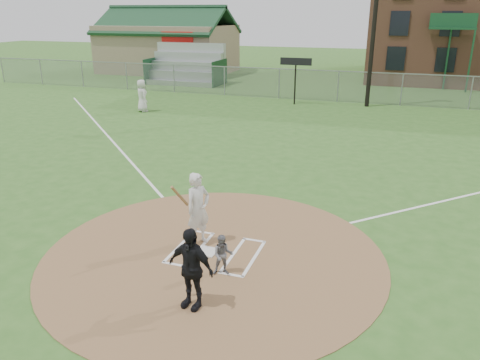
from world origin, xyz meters
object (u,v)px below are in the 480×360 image
(home_plate, at_px, (207,251))
(umpire, at_px, (191,268))
(ondeck_player, at_px, (142,96))
(catcher, at_px, (223,255))
(batter_at_plate, at_px, (198,209))

(home_plate, bearing_deg, umpire, -75.19)
(home_plate, distance_m, ondeck_player, 18.18)
(home_plate, distance_m, umpire, 2.41)
(catcher, xyz_separation_m, umpire, (-0.16, -1.35, 0.39))
(home_plate, relative_size, catcher, 0.49)
(ondeck_player, xyz_separation_m, batter_at_plate, (10.01, -14.52, 0.04))
(catcher, relative_size, ondeck_player, 0.51)
(home_plate, height_order, batter_at_plate, batter_at_plate)
(umpire, bearing_deg, ondeck_player, 132.67)
(catcher, bearing_deg, umpire, -117.42)
(catcher, bearing_deg, home_plate, 111.38)
(catcher, bearing_deg, batter_at_plate, 112.57)
(catcher, relative_size, umpire, 0.56)
(batter_at_plate, bearing_deg, home_plate, -44.50)
(home_plate, distance_m, batter_at_plate, 1.09)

